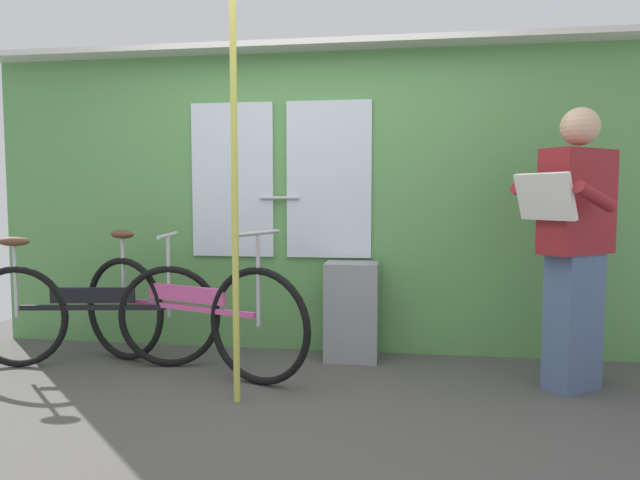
{
  "coord_description": "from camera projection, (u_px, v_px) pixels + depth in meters",
  "views": [
    {
      "loc": [
        0.64,
        -2.65,
        1.1
      ],
      "look_at": [
        0.18,
        0.59,
        0.85
      ],
      "focal_mm": 31.31,
      "sensor_mm": 36.0,
      "label": 1
    }
  ],
  "objects": [
    {
      "name": "ground_plane",
      "position": [
        268.0,
        422.0,
        2.79
      ],
      "size": [
        5.7,
        4.22,
        0.04
      ],
      "primitive_type": "cube",
      "color": "#474442"
    },
    {
      "name": "train_door_wall",
      "position": [
        308.0,
        194.0,
        3.99
      ],
      "size": [
        4.7,
        0.28,
        2.16
      ],
      "color": "#56934C",
      "rests_on": "ground_plane"
    },
    {
      "name": "bicycle_near_door",
      "position": [
        185.0,
        313.0,
        3.53
      ],
      "size": [
        1.7,
        0.72,
        0.91
      ],
      "rotation": [
        0.0,
        0.0,
        -0.34
      ],
      "color": "black",
      "rests_on": "ground_plane"
    },
    {
      "name": "bicycle_leaning_behind",
      "position": [
        92.0,
        313.0,
        3.61
      ],
      "size": [
        1.64,
        0.44,
        0.87
      ],
      "rotation": [
        0.0,
        0.0,
        0.15
      ],
      "color": "black",
      "rests_on": "ground_plane"
    },
    {
      "name": "passenger_reading_newspaper",
      "position": [
        575.0,
        243.0,
        3.16
      ],
      "size": [
        0.61,
        0.58,
        1.61
      ],
      "rotation": [
        0.0,
        0.0,
        3.81
      ],
      "color": "slate",
      "rests_on": "ground_plane"
    },
    {
      "name": "trash_bin_by_wall",
      "position": [
        352.0,
        311.0,
        3.8
      ],
      "size": [
        0.36,
        0.28,
        0.66
      ],
      "primitive_type": "cube",
      "color": "gray",
      "rests_on": "ground_plane"
    },
    {
      "name": "handrail_pole",
      "position": [
        235.0,
        206.0,
        2.95
      ],
      "size": [
        0.04,
        0.04,
        2.12
      ],
      "primitive_type": "cylinder",
      "color": "#C6C14C",
      "rests_on": "ground_plane"
    }
  ]
}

